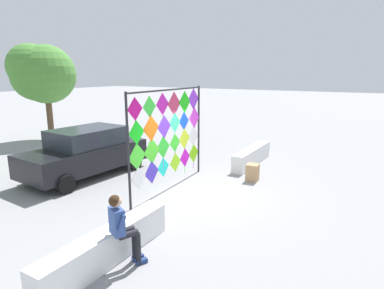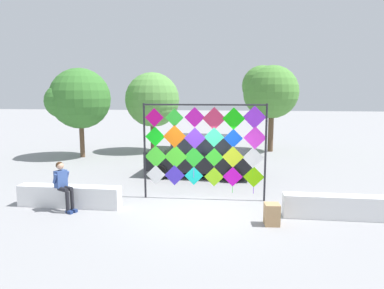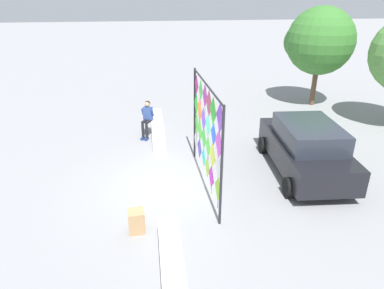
% 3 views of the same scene
% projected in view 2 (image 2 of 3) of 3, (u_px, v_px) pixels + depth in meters
% --- Properties ---
extents(ground, '(120.00, 120.00, 0.00)m').
position_uv_depth(ground, '(200.00, 210.00, 10.87)').
color(ground, gray).
extents(plaza_ledge_left, '(3.30, 0.47, 0.68)m').
position_uv_depth(plaza_ledge_left, '(69.00, 196.00, 11.12)').
color(plaza_ledge_left, white).
rests_on(plaza_ledge_left, ground).
extents(plaza_ledge_right, '(3.30, 0.47, 0.68)m').
position_uv_depth(plaza_ledge_right, '(342.00, 207.00, 10.08)').
color(plaza_ledge_right, white).
rests_on(plaza_ledge_right, ground).
extents(kite_display_rack, '(4.12, 0.19, 3.26)m').
position_uv_depth(kite_display_rack, '(204.00, 144.00, 11.67)').
color(kite_display_rack, '#232328').
rests_on(kite_display_rack, ground).
extents(seated_vendor, '(0.73, 0.63, 1.52)m').
position_uv_depth(seated_vendor, '(63.00, 182.00, 10.65)').
color(seated_vendor, black).
rests_on(seated_vendor, ground).
extents(parked_car, '(4.63, 2.40, 1.75)m').
position_uv_depth(parked_car, '(201.00, 155.00, 15.22)').
color(parked_car, black).
rests_on(parked_car, ground).
extents(cardboard_box_large, '(0.44, 0.44, 0.60)m').
position_uv_depth(cardboard_box_large, '(272.00, 214.00, 9.60)').
color(cardboard_box_large, tan).
rests_on(cardboard_box_large, ground).
extents(tree_broadleaf, '(3.31, 3.31, 4.93)m').
position_uv_depth(tree_broadleaf, '(78.00, 99.00, 19.23)').
color(tree_broadleaf, brown).
rests_on(tree_broadleaf, ground).
extents(tree_far_right, '(3.25, 3.25, 4.80)m').
position_uv_depth(tree_far_right, '(153.00, 102.00, 20.98)').
color(tree_far_right, brown).
rests_on(tree_far_right, ground).
extents(tree_palm_like, '(3.40, 3.21, 5.25)m').
position_uv_depth(tree_palm_like, '(268.00, 91.00, 21.28)').
color(tree_palm_like, brown).
rests_on(tree_palm_like, ground).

